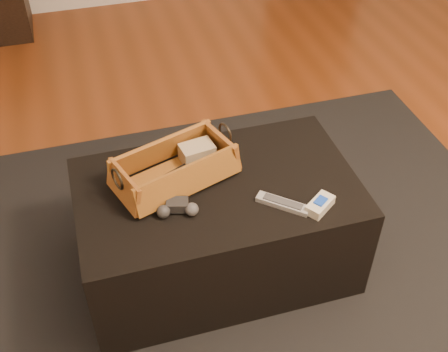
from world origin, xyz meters
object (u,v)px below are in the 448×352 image
object	(u,v)px
wicker_basket	(175,169)
silver_remote	(283,204)
game_controller	(177,208)
cream_gadget	(320,205)
tv_remote	(172,179)
ottoman	(217,227)

from	to	relation	value
wicker_basket	silver_remote	size ratio (longest dim) A/B	2.88
game_controller	wicker_basket	bearing A→B (deg)	80.00
silver_remote	game_controller	bearing A→B (deg)	169.54
wicker_basket	cream_gadget	bearing A→B (deg)	-32.71
silver_remote	wicker_basket	bearing A→B (deg)	144.22
tv_remote	wicker_basket	bearing A→B (deg)	30.87
tv_remote	wicker_basket	size ratio (longest dim) A/B	0.48
ottoman	silver_remote	world-z (taller)	silver_remote
wicker_basket	cream_gadget	size ratio (longest dim) A/B	4.00
game_controller	silver_remote	world-z (taller)	game_controller
game_controller	cream_gadget	bearing A→B (deg)	-13.68
ottoman	game_controller	bearing A→B (deg)	-150.46
game_controller	cream_gadget	size ratio (longest dim) A/B	1.21
game_controller	cream_gadget	distance (m)	0.48
wicker_basket	game_controller	distance (m)	0.17
cream_gadget	ottoman	bearing A→B (deg)	145.90
wicker_basket	game_controller	bearing A→B (deg)	-100.00
tv_remote	game_controller	world-z (taller)	game_controller
tv_remote	game_controller	distance (m)	0.14
cream_gadget	silver_remote	bearing A→B (deg)	157.09
tv_remote	cream_gadget	size ratio (longest dim) A/B	1.91
ottoman	cream_gadget	bearing A→B (deg)	-34.10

